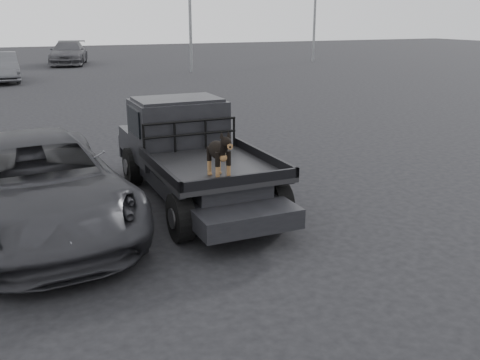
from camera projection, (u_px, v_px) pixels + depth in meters
name	position (u px, v px, depth m)	size (l,w,h in m)	color
ground	(253.00, 246.00, 8.05)	(120.00, 120.00, 0.00)	black
flatbed_ute	(195.00, 177.00, 9.94)	(2.00, 5.40, 0.92)	black
ute_cab	(178.00, 120.00, 10.50)	(1.72, 1.30, 0.88)	black
headache_rack	(190.00, 136.00, 9.90)	(1.80, 0.08, 0.55)	black
dog	(219.00, 154.00, 8.20)	(0.32, 0.60, 0.74)	black
parked_suv	(37.00, 184.00, 8.51)	(2.49, 5.41, 1.50)	#2B2B2F
distant_car_a	(1.00, 67.00, 28.03)	(1.60, 4.60, 1.51)	#4C4D52
distant_car_b	(69.00, 53.00, 37.93)	(2.29, 5.62, 1.63)	#46464B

